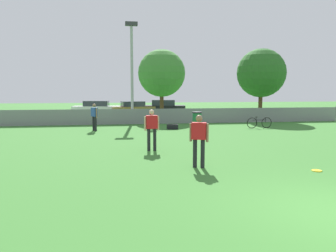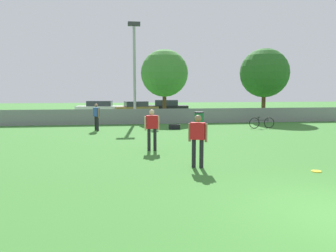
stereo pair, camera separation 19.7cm
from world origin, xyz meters
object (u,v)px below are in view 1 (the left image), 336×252
player_thrower_red (199,137)px  frisbee_disc (317,171)px  player_defender_red (152,127)px  parked_car_white (96,108)px  parked_car_tan (133,108)px  parked_car_dark (163,108)px  folding_chair_sideline (152,122)px  tree_near_pole (162,73)px  bicycle_sideline (259,123)px  light_pole (132,63)px  spectator_in_blue (94,115)px  trash_bin (197,121)px  tree_far_right (261,73)px  gear_bag_sideline (172,127)px

player_thrower_red → frisbee_disc: bearing=8.7°
player_defender_red → parked_car_white: player_defender_red is taller
frisbee_disc → parked_car_white: size_ratio=0.06×
player_thrower_red → parked_car_tan: 22.40m
parked_car_dark → folding_chair_sideline: bearing=-93.2°
tree_near_pole → bicycle_sideline: bearing=-52.8°
light_pole → parked_car_dark: size_ratio=1.63×
player_thrower_red → player_defender_red: size_ratio=1.00×
player_thrower_red → folding_chair_sideline: (-0.39, 9.96, -0.48)m
light_pole → folding_chair_sideline: 6.27m
tree_near_pole → player_defender_red: bearing=-99.6°
parked_car_dark → parked_car_tan: bearing=-166.1°
folding_chair_sideline → spectator_in_blue: bearing=-25.6°
light_pole → trash_bin: light_pole is taller
player_defender_red → trash_bin: player_defender_red is taller
spectator_in_blue → parked_car_dark: spectator_in_blue is taller
tree_near_pole → tree_far_right: bearing=-9.9°
folding_chair_sideline → trash_bin: trash_bin is taller
gear_bag_sideline → parked_car_white: bearing=112.6°
player_defender_red → spectator_in_blue: player_defender_red is taller
parked_car_dark → tree_near_pole: bearing=-91.4°
frisbee_disc → parked_car_dark: (-1.25, 23.69, 0.69)m
trash_bin → gear_bag_sideline: size_ratio=1.65×
parked_car_dark → light_pole: bearing=-105.6°
tree_far_right → player_thrower_red: bearing=-120.5°
bicycle_sideline → gear_bag_sideline: bicycle_sideline is taller
light_pole → tree_near_pole: 3.40m
player_thrower_red → frisbee_disc: player_thrower_red is taller
tree_near_pole → bicycle_sideline: tree_near_pole is taller
frisbee_disc → trash_bin: (-0.99, 10.86, 0.54)m
folding_chair_sideline → light_pole: bearing=-102.3°
spectator_in_blue → parked_car_tan: bearing=-49.0°
parked_car_tan → spectator_in_blue: bearing=-113.0°
player_thrower_red → bicycle_sideline: bearing=81.7°
tree_near_pole → parked_car_dark: 6.60m
tree_far_right → parked_car_dark: size_ratio=1.28×
player_defender_red → tree_near_pole: bearing=74.7°
tree_far_right → bicycle_sideline: 7.14m
light_pole → parked_car_dark: (3.49, 7.94, -3.72)m
folding_chair_sideline → parked_car_dark: (2.54, 12.73, 0.21)m
bicycle_sideline → player_defender_red: bearing=-140.5°
player_defender_red → frisbee_disc: size_ratio=5.58×
player_defender_red → player_thrower_red: bearing=-75.5°
light_pole → gear_bag_sideline: 6.63m
player_thrower_red → tree_near_pole: bearing=111.1°
tree_far_right → folding_chair_sideline: tree_far_right is taller
parked_car_white → gear_bag_sideline: bearing=-61.1°
bicycle_sideline → parked_car_white: 17.18m
tree_far_right → parked_car_tan: tree_far_right is taller
frisbee_disc → parked_car_white: (-7.85, 24.09, 0.67)m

